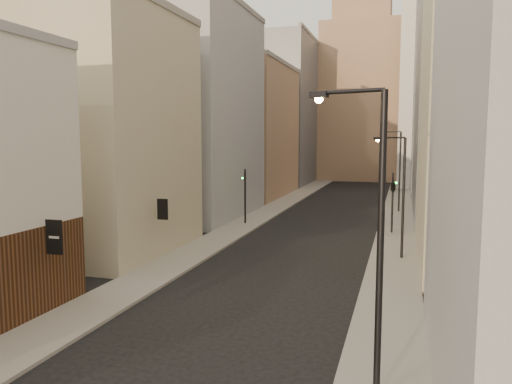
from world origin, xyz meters
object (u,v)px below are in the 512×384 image
streetlamp_near (373,227)px  traffic_light_left (245,185)px  white_tower (428,66)px  streetlamp_far (398,166)px  clock_tower (361,84)px  traffic_light_right (393,186)px  streetlamp_mid (400,190)px

streetlamp_near → traffic_light_left: bearing=132.6°
white_tower → streetlamp_far: 31.55m
clock_tower → streetlamp_far: bearing=-80.1°
white_tower → traffic_light_right: (-3.83, -40.36, -14.71)m
traffic_light_left → traffic_light_right: 12.76m
streetlamp_mid → traffic_light_left: 16.39m
clock_tower → streetlamp_near: bearing=-85.0°
streetlamp_far → traffic_light_left: bearing=-132.1°
white_tower → streetlamp_near: 68.47m
streetlamp_mid → traffic_light_right: (-0.62, 8.64, -0.59)m
streetlamp_near → traffic_light_right: size_ratio=1.85×
traffic_light_left → streetlamp_near: bearing=128.7°
white_tower → streetlamp_mid: size_ratio=5.28×
clock_tower → streetlamp_far: size_ratio=5.32×
streetlamp_near → traffic_light_right: 26.72m
clock_tower → traffic_light_right: bearing=-82.5°
clock_tower → streetlamp_mid: size_ratio=5.72×
streetlamp_far → traffic_light_left: size_ratio=1.69×
streetlamp_near → streetlamp_mid: size_ratio=1.17×
white_tower → streetlamp_mid: 51.09m
streetlamp_near → streetlamp_far: bearing=107.5°
streetlamp_far → traffic_light_right: bearing=-84.4°
traffic_light_left → streetlamp_mid: bearing=158.6°
white_tower → streetlamp_near: size_ratio=4.50×
streetlamp_mid → clock_tower: bearing=80.3°
streetlamp_near → streetlamp_mid: bearing=105.8°
traffic_light_left → traffic_light_right: same height
white_tower → traffic_light_right: white_tower is taller
clock_tower → white_tower: (11.00, -14.00, 0.97)m
streetlamp_mid → traffic_light_left: (-13.34, 9.47, -0.91)m
clock_tower → white_tower: clock_tower is taller
clock_tower → streetlamp_far: 44.66m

